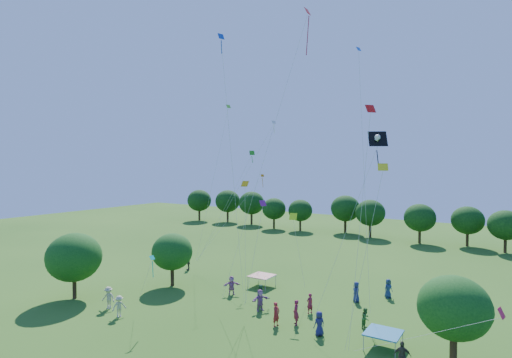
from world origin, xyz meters
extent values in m
cylinder|color=#422B19|center=(-17.05, 10.25, 0.85)|extent=(0.35, 0.35, 1.70)
ellipsoid|color=#195118|center=(-17.05, 10.25, 3.75)|extent=(4.82, 4.82, 4.34)
cylinder|color=#422B19|center=(-12.33, 17.77, 0.86)|extent=(0.35, 0.35, 1.71)
ellipsoid|color=#195118|center=(-12.33, 17.77, 3.42)|extent=(4.03, 4.03, 3.63)
cylinder|color=#422B19|center=(13.28, 14.65, 1.00)|extent=(0.41, 0.41, 2.00)
ellipsoid|color=#195118|center=(13.28, 14.65, 3.74)|extent=(4.10, 4.10, 3.69)
cylinder|color=#422B19|center=(-41.12, 55.27, 1.08)|extent=(0.44, 0.44, 2.15)
ellipsoid|color=#143F12|center=(-41.12, 55.27, 4.35)|extent=(5.17, 5.17, 4.65)
cylinder|color=#422B19|center=(-34.66, 56.91, 1.09)|extent=(0.45, 0.45, 2.17)
ellipsoid|color=#143F12|center=(-34.66, 56.91, 4.39)|extent=(5.22, 5.22, 4.70)
cylinder|color=#422B19|center=(-28.36, 56.56, 1.08)|extent=(0.44, 0.44, 2.15)
ellipsoid|color=#143F12|center=(-28.36, 56.56, 4.35)|extent=(5.17, 5.17, 4.65)
cylinder|color=#422B19|center=(-21.78, 54.28, 0.93)|extent=(0.38, 0.38, 1.87)
ellipsoid|color=#143F12|center=(-21.78, 54.28, 3.77)|extent=(4.48, 4.48, 4.03)
cylinder|color=#422B19|center=(-16.56, 54.89, 0.92)|extent=(0.38, 0.38, 1.84)
ellipsoid|color=#143F12|center=(-16.56, 54.89, 3.72)|extent=(4.42, 4.42, 3.98)
cylinder|color=#422B19|center=(-8.83, 57.29, 1.07)|extent=(0.44, 0.44, 2.14)
ellipsoid|color=#143F12|center=(-8.83, 57.29, 4.33)|extent=(5.14, 5.14, 4.63)
cylinder|color=#422B19|center=(-3.73, 55.12, 1.01)|extent=(0.42, 0.42, 2.03)
ellipsoid|color=#143F12|center=(-3.73, 55.12, 4.09)|extent=(4.86, 4.86, 4.37)
cylinder|color=#422B19|center=(4.25, 54.00, 0.98)|extent=(0.40, 0.40, 1.96)
ellipsoid|color=#143F12|center=(4.25, 54.00, 3.96)|extent=(4.71, 4.71, 4.24)
cylinder|color=#422B19|center=(10.62, 55.53, 0.96)|extent=(0.39, 0.39, 1.91)
ellipsoid|color=#143F12|center=(10.62, 55.53, 3.87)|extent=(4.59, 4.59, 4.13)
cylinder|color=#422B19|center=(15.42, 53.36, 0.94)|extent=(0.39, 0.39, 1.89)
ellipsoid|color=#143F12|center=(15.42, 53.36, 3.82)|extent=(4.54, 4.54, 4.08)
cube|color=red|center=(-4.72, 22.45, 1.05)|extent=(2.20, 2.20, 0.08)
cylinder|color=#999999|center=(-5.72, 21.45, 0.55)|extent=(0.05, 0.05, 1.10)
cylinder|color=#999999|center=(-3.72, 21.45, 0.55)|extent=(0.05, 0.05, 1.10)
cylinder|color=#999999|center=(-5.72, 23.45, 0.55)|extent=(0.05, 0.05, 1.10)
cylinder|color=#999999|center=(-3.72, 23.45, 0.55)|extent=(0.05, 0.05, 1.10)
cube|color=#155B8D|center=(9.08, 15.31, 1.05)|extent=(2.20, 2.20, 0.08)
cylinder|color=#999999|center=(8.08, 14.31, 0.55)|extent=(0.05, 0.05, 1.10)
cylinder|color=#999999|center=(10.08, 14.31, 0.55)|extent=(0.05, 0.05, 1.10)
cylinder|color=#999999|center=(8.08, 16.31, 0.55)|extent=(0.05, 0.05, 1.10)
cylinder|color=#999999|center=(10.08, 16.31, 0.55)|extent=(0.05, 0.05, 1.10)
imported|color=navy|center=(4.67, 23.07, 0.90)|extent=(0.90, 1.00, 1.79)
imported|color=maroon|center=(1.35, 14.69, 0.89)|extent=(0.54, 0.73, 1.79)
imported|color=#2F652B|center=(7.10, 17.92, 0.75)|extent=(0.51, 0.80, 1.51)
imported|color=#BBB895|center=(-10.01, 9.53, 0.85)|extent=(0.86, 1.22, 1.71)
imported|color=#3D3630|center=(-15.05, 23.09, 0.85)|extent=(1.08, 0.94, 1.71)
imported|color=#9E5DA0|center=(-1.32, 16.70, 0.89)|extent=(1.30, 1.74, 1.78)
imported|color=navy|center=(4.73, 14.89, 0.86)|extent=(0.84, 0.96, 1.72)
imported|color=maroon|center=(2.37, 18.39, 0.82)|extent=(0.63, 0.72, 1.64)
imported|color=#2B663F|center=(-1.89, 17.78, 0.91)|extent=(0.49, 0.90, 1.81)
imported|color=#B0AB8D|center=(-12.27, 10.24, 0.93)|extent=(1.32, 0.85, 1.86)
imported|color=#403B33|center=(10.76, 13.14, 0.85)|extent=(1.09, 0.72, 1.70)
imported|color=#A8629C|center=(-5.75, 18.76, 0.86)|extent=(1.52, 1.57, 1.73)
imported|color=navy|center=(6.74, 25.69, 0.86)|extent=(0.84, 0.96, 1.72)
imported|color=maroon|center=(2.47, 15.72, 0.93)|extent=(0.79, 0.82, 1.87)
cube|color=black|center=(7.95, 17.53, 13.89)|extent=(1.46, 1.21, 1.10)
cube|color=black|center=(7.95, 17.58, 12.49)|extent=(0.14, 0.27, 1.18)
sphere|color=white|center=(7.95, 17.47, 13.99)|extent=(0.40, 0.40, 0.40)
cylinder|color=white|center=(7.95, 17.47, 13.71)|extent=(0.28, 0.56, 0.35)
cylinder|color=white|center=(7.95, 17.47, 13.71)|extent=(0.28, 0.56, 0.35)
cylinder|color=beige|center=(6.25, 15.95, 7.33)|extent=(3.42, 3.18, 12.06)
cube|color=red|center=(1.99, 18.50, 24.31)|extent=(0.36, 0.66, 0.58)
cube|color=red|center=(1.99, 18.55, 22.40)|extent=(0.49, 0.50, 2.94)
cylinder|color=beige|center=(-0.75, 16.45, 12.67)|extent=(5.51, 4.12, 22.74)
cube|color=red|center=(8.74, 13.13, 15.43)|extent=(0.63, 0.66, 0.50)
cylinder|color=beige|center=(8.48, 12.10, 8.24)|extent=(0.54, 2.08, 13.88)
cube|color=#DCA10B|center=(-1.29, 14.44, 10.59)|extent=(0.60, 0.44, 0.43)
cylinder|color=beige|center=(-1.24, 14.40, 5.83)|extent=(0.12, 0.10, 9.06)
cube|color=#C2F816|center=(0.27, 19.47, 7.63)|extent=(0.71, 0.51, 0.56)
cylinder|color=beige|center=(0.60, 20.00, 4.33)|extent=(0.67, 1.08, 6.07)
cube|color=#288A19|center=(-8.81, 26.90, 13.42)|extent=(0.62, 0.63, 0.51)
cube|color=#288A19|center=(-8.81, 26.95, 12.67)|extent=(0.06, 0.18, 0.76)
cylinder|color=beige|center=(-11.15, 24.88, 7.24)|extent=(4.69, 4.06, 11.88)
cube|color=blue|center=(5.79, 19.73, 21.04)|extent=(0.35, 0.44, 0.33)
cylinder|color=beige|center=(6.65, 18.70, 11.09)|extent=(1.74, 2.09, 19.58)
cube|color=#93187B|center=(-0.59, 15.93, 9.01)|extent=(0.50, 0.61, 0.44)
cylinder|color=beige|center=(-0.92, 15.19, 5.05)|extent=(0.69, 1.50, 7.50)
cube|color=silver|center=(-7.71, 29.92, 17.08)|extent=(0.50, 0.56, 0.37)
cube|color=silver|center=(-7.71, 29.97, 16.29)|extent=(0.12, 0.23, 0.98)
cylinder|color=beige|center=(-10.57, 26.42, 9.09)|extent=(5.73, 7.03, 15.60)
cube|color=#0DC5B3|center=(-6.72, 9.98, 5.06)|extent=(0.30, 0.40, 0.28)
cube|color=#0DC5B3|center=(-6.72, 10.03, 4.16)|extent=(0.23, 0.27, 1.31)
cylinder|color=beige|center=(-7.91, 10.37, 3.10)|extent=(2.40, 0.79, 3.62)
cube|color=#E80D3F|center=(15.68, 10.42, 5.24)|extent=(0.34, 0.55, 0.46)
cylinder|color=beige|center=(12.07, 10.83, 3.16)|extent=(7.23, 0.83, 3.74)
cube|color=orange|center=(-9.26, 29.87, 10.77)|extent=(0.43, 0.45, 0.30)
cube|color=orange|center=(-9.26, 29.92, 9.94)|extent=(0.09, 0.27, 1.17)
cylinder|color=beige|center=(-11.49, 26.35, 5.96)|extent=(4.49, 7.06, 9.33)
cube|color=#D1CD12|center=(9.99, 11.34, 11.93)|extent=(0.64, 0.55, 0.41)
cylinder|color=beige|center=(9.01, 11.16, 6.50)|extent=(1.99, 0.37, 10.40)
cube|color=green|center=(-11.51, 26.07, 18.76)|extent=(0.49, 0.59, 0.41)
cylinder|color=beige|center=(-12.65, 24.54, 9.92)|extent=(2.32, 3.09, 17.25)
cube|color=#1240B5|center=(-1.93, 12.32, 21.34)|extent=(0.35, 0.52, 0.43)
cube|color=#1240B5|center=(-1.93, 12.37, 20.59)|extent=(0.15, 0.21, 0.90)
cylinder|color=beige|center=(-1.51, 13.19, 11.22)|extent=(0.85, 1.77, 19.84)
camera|label=1|loc=(15.94, -10.86, 12.03)|focal=28.00mm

